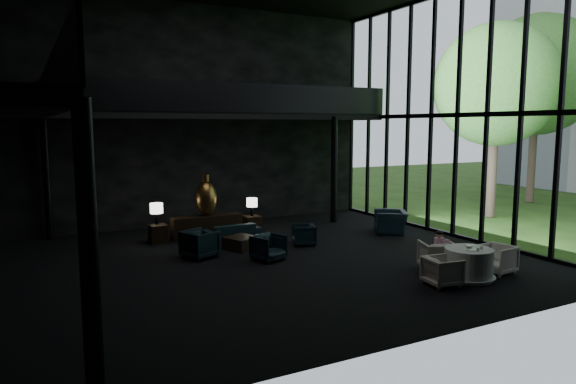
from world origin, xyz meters
name	(u,v)px	position (x,y,z in m)	size (l,w,h in m)	color
floor	(263,261)	(0.00, 0.00, 0.00)	(14.00, 12.00, 0.02)	black
wall_back	(194,116)	(0.00, 6.00, 4.00)	(14.00, 0.04, 8.00)	black
wall_front	(420,104)	(0.00, -6.00, 4.00)	(14.00, 0.04, 8.00)	black
curtain_wall	(457,115)	(6.95, 0.00, 4.00)	(0.20, 12.00, 8.00)	black
mezzanine_left	(1,109)	(-6.00, 0.00, 4.00)	(2.00, 12.00, 0.25)	black
mezzanine_back	(229,116)	(1.00, 5.00, 4.00)	(12.00, 2.00, 0.25)	black
railing_left	(52,82)	(-5.00, 0.00, 4.60)	(0.06, 12.00, 1.00)	black
railing_back	(240,98)	(1.00, 4.00, 4.60)	(12.00, 0.06, 1.00)	black
column_sw	(89,260)	(-5.00, -5.70, 2.00)	(0.24, 0.24, 4.00)	black
column_nw	(47,178)	(-5.00, 5.70, 2.00)	(0.24, 0.24, 4.00)	black
column_ne	(334,170)	(4.80, 4.00, 2.00)	(0.24, 0.24, 4.00)	black
tree_near	(496,85)	(11.00, 2.00, 5.23)	(4.80, 4.80, 7.65)	#382D23
tree_far	(537,75)	(16.00, 4.00, 5.99)	(5.60, 5.60, 8.80)	#382D23
console	(207,227)	(-0.41, 3.54, 0.37)	(2.31, 0.53, 0.74)	black
bronze_urn	(206,198)	(-0.41, 3.59, 1.31)	(0.72, 0.72, 1.35)	#B07B35
side_table_left	(158,234)	(-2.01, 3.54, 0.29)	(0.52, 0.52, 0.58)	black
table_lamp_left	(156,209)	(-2.01, 3.64, 1.05)	(0.40, 0.40, 0.67)	black
side_table_right	(252,224)	(1.19, 3.52, 0.30)	(0.54, 0.54, 0.60)	black
table_lamp_right	(252,203)	(1.19, 3.50, 1.04)	(0.37, 0.37, 0.62)	black
sofa	(232,230)	(0.20, 2.86, 0.32)	(1.62, 0.47, 0.63)	black
lounge_armchair_west	(200,241)	(-1.40, 1.17, 0.47)	(0.92, 0.86, 0.95)	black
lounge_armchair_east	(304,235)	(1.90, 1.15, 0.32)	(0.62, 0.58, 0.64)	black
lounge_armchair_south	(269,246)	(0.17, 0.02, 0.39)	(0.76, 0.71, 0.78)	#1C2B38
window_armchair	(391,217)	(5.44, 1.36, 0.56)	(1.28, 0.83, 1.12)	#1A2833
coffee_table	(242,243)	(0.00, 1.56, 0.19)	(0.84, 0.84, 0.37)	black
dining_table	(468,266)	(3.67, -3.76, 0.33)	(1.28, 1.28, 0.75)	white
dining_chair_north	(437,253)	(3.58, -2.82, 0.43)	(0.84, 0.78, 0.86)	beige
dining_chair_east	(496,257)	(4.69, -3.70, 0.40)	(0.77, 0.72, 0.80)	#BCB39C
dining_chair_west	(442,271)	(2.76, -3.85, 0.35)	(0.69, 0.64, 0.71)	#A79A8A
child	(439,241)	(3.68, -2.76, 0.72)	(0.25, 0.25, 0.55)	beige
plate_a	(471,250)	(3.58, -3.89, 0.76)	(0.24, 0.24, 0.02)	white
plate_b	(469,245)	(3.93, -3.52, 0.76)	(0.22, 0.22, 0.02)	white
saucer	(478,247)	(3.93, -3.79, 0.76)	(0.16, 0.16, 0.01)	white
coffee_cup	(481,247)	(3.89, -3.93, 0.79)	(0.08, 0.08, 0.06)	white
cereal_bowl	(469,247)	(3.69, -3.73, 0.79)	(0.14, 0.14, 0.07)	white
cream_pot	(478,249)	(3.68, -4.02, 0.79)	(0.06, 0.06, 0.07)	#99999E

